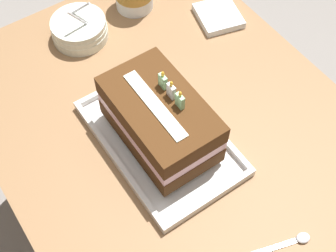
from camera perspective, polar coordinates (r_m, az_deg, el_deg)
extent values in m
plane|color=gray|center=(1.72, 0.58, -13.31)|extent=(8.00, 8.00, 0.00)
cube|color=olive|center=(1.08, 0.90, -0.53)|extent=(1.05, 0.80, 0.04)
cube|color=olive|center=(1.58, -19.39, -1.65)|extent=(0.06, 0.06, 0.69)
cube|color=olive|center=(1.72, 1.11, 9.14)|extent=(0.06, 0.06, 0.69)
cube|color=silver|center=(1.04, -0.93, -1.68)|extent=(0.38, 0.24, 0.01)
cube|color=silver|center=(1.01, -6.29, -4.39)|extent=(0.38, 0.01, 0.02)
cube|color=silver|center=(1.07, 4.07, 1.56)|extent=(0.38, 0.01, 0.02)
cube|color=silver|center=(1.13, -6.15, 5.21)|extent=(0.01, 0.21, 0.02)
cube|color=silver|center=(0.97, 5.18, -8.95)|extent=(0.01, 0.21, 0.02)
cube|color=#492A12|center=(1.01, -0.97, -0.38)|extent=(0.26, 0.16, 0.05)
cube|color=beige|center=(0.98, -1.00, 0.81)|extent=(0.26, 0.15, 0.03)
cube|color=#492A12|center=(0.95, -1.03, 2.08)|extent=(0.26, 0.16, 0.05)
cube|color=silver|center=(0.92, -1.66, 2.65)|extent=(0.20, 0.03, 0.00)
cube|color=#99DB9E|center=(0.94, -0.64, 5.55)|extent=(0.02, 0.01, 0.03)
ellipsoid|color=yellow|center=(0.92, -0.66, 6.44)|extent=(0.01, 0.01, 0.01)
cube|color=white|center=(0.92, 0.40, 4.35)|extent=(0.02, 0.01, 0.03)
ellipsoid|color=yellow|center=(0.90, 0.41, 5.23)|extent=(0.01, 0.01, 0.01)
cube|color=#99DB9E|center=(0.91, 1.48, 3.11)|extent=(0.02, 0.01, 0.03)
ellipsoid|color=yellow|center=(0.89, 1.51, 3.98)|extent=(0.01, 0.01, 0.01)
cylinder|color=silver|center=(1.26, -10.81, 11.20)|extent=(0.15, 0.15, 0.03)
cylinder|color=silver|center=(1.25, -10.92, 11.69)|extent=(0.14, 0.14, 0.03)
cylinder|color=silver|center=(1.24, -11.03, 12.18)|extent=(0.14, 0.14, 0.03)
cylinder|color=silver|center=(1.23, -10.86, 14.07)|extent=(0.06, 0.04, 0.06)
cylinder|color=silver|center=(1.20, -10.78, 12.74)|extent=(0.01, 0.06, 0.09)
ellipsoid|color=silver|center=(0.98, 16.37, -13.13)|extent=(0.03, 0.03, 0.01)
cube|color=silver|center=(0.96, 12.31, -14.70)|extent=(0.04, 0.12, 0.00)
cube|color=white|center=(1.30, 6.26, 13.39)|extent=(0.14, 0.14, 0.02)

